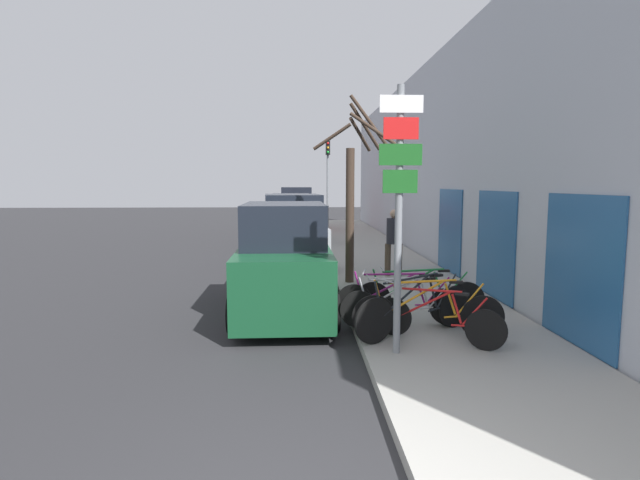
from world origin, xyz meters
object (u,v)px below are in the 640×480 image
traffic_light (328,173)px  bicycle_4 (401,301)px  parked_car_1 (292,235)px  parked_car_3 (297,211)px  pedestrian_near (394,238)px  bicycle_1 (428,314)px  bicycle_0 (437,319)px  signpost (399,204)px  bicycle_5 (420,297)px  parked_car_2 (291,221)px  parked_car_0 (285,262)px  bicycle_2 (417,310)px  bicycle_3 (405,305)px  street_tree (353,195)px

traffic_light → bicycle_4: bearing=-88.5°
parked_car_1 → parked_car_3: 11.65m
pedestrian_near → bicycle_1: bearing=90.8°
bicycle_0 → signpost: bearing=154.8°
parked_car_1 → bicycle_5: bearing=-74.0°
parked_car_2 → parked_car_3: (0.23, 5.77, 0.10)m
parked_car_0 → parked_car_1: 5.32m
bicycle_0 → parked_car_3: 19.65m
bicycle_0 → bicycle_5: size_ratio=0.74×
parked_car_1 → parked_car_3: (0.10, 11.65, 0.06)m
bicycle_0 → bicycle_2: bicycle_2 is taller
bicycle_2 → bicycle_4: bearing=-20.3°
bicycle_3 → street_tree: 4.37m
bicycle_5 → traffic_light: (-0.79, 14.57, 2.49)m
bicycle_1 → pedestrian_near: (0.50, 5.42, 0.60)m
bicycle_2 → traffic_light: (-0.49, 15.57, 2.47)m
bicycle_3 → bicycle_2: bearing=-168.7°
parked_car_3 → street_tree: bearing=-84.8°
bicycle_1 → parked_car_2: (-2.31, 13.57, 0.42)m
bicycle_3 → bicycle_4: 0.28m
parked_car_2 → signpost: bearing=-84.3°
bicycle_3 → parked_car_3: 18.80m
bicycle_1 → street_tree: 4.98m
parked_car_0 → street_tree: 3.04m
bicycle_5 → pedestrian_near: 4.28m
bicycle_1 → parked_car_0: 3.33m
bicycle_1 → street_tree: street_tree is taller
parked_car_2 → traffic_light: (1.69, 2.21, 2.06)m
bicycle_0 → bicycle_2: 0.45m
bicycle_3 → parked_car_2: parked_car_2 is taller
signpost → parked_car_1: signpost is taller
parked_car_2 → pedestrian_near: parked_car_2 is taller
parked_car_0 → parked_car_2: bearing=89.6°
bicycle_1 → bicycle_3: (-0.22, 0.64, -0.03)m
bicycle_0 → bicycle_2: size_ratio=0.81×
bicycle_1 → bicycle_4: 0.95m
parked_car_3 → parked_car_0: bearing=-90.9°
parked_car_0 → street_tree: size_ratio=1.04×
bicycle_1 → bicycle_4: (-0.24, 0.92, -0.02)m
parked_car_2 → bicycle_2: bearing=-81.8°
bicycle_2 → parked_car_2: parked_car_2 is taller
bicycle_1 → bicycle_0: bearing=-148.2°
signpost → parked_car_0: 3.66m
parked_car_0 → street_tree: bearing=53.8°
bicycle_4 → pedestrian_near: (0.74, 4.50, 0.62)m
bicycle_5 → parked_car_1: bearing=22.2°
street_tree → parked_car_1: bearing=116.1°
bicycle_2 → parked_car_2: size_ratio=0.47×
parked_car_1 → signpost: bearing=-83.2°
signpost → parked_car_3: size_ratio=0.83×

